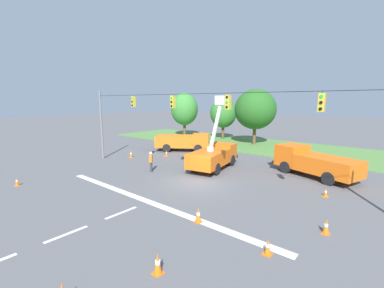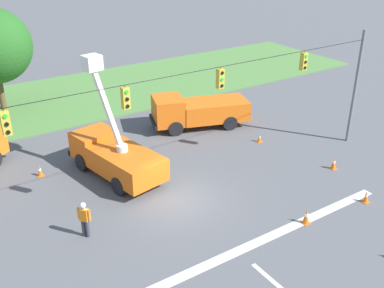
# 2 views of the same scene
# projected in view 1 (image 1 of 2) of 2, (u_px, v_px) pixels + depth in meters

# --- Properties ---
(ground_plane) EXTENTS (200.00, 200.00, 0.00)m
(ground_plane) POSITION_uv_depth(u_px,v_px,m) (198.00, 183.00, 19.35)
(ground_plane) COLOR #565659
(grass_verge) EXTENTS (56.00, 12.00, 0.10)m
(grass_verge) POSITION_uv_depth(u_px,v_px,m) (285.00, 148.00, 32.99)
(grass_verge) COLOR #517F3D
(grass_verge) RESTS_ON ground
(lane_markings) EXTENTS (17.60, 15.25, 0.01)m
(lane_markings) POSITION_uv_depth(u_px,v_px,m) (129.00, 210.00, 14.55)
(lane_markings) COLOR silver
(lane_markings) RESTS_ON ground
(signal_gantry) EXTENTS (26.20, 0.33, 7.20)m
(signal_gantry) POSITION_uv_depth(u_px,v_px,m) (199.00, 122.00, 18.55)
(signal_gantry) COLOR slate
(signal_gantry) RESTS_ON ground
(tree_far_west) EXTENTS (4.60, 4.54, 7.42)m
(tree_far_west) POSITION_uv_depth(u_px,v_px,m) (184.00, 109.00, 43.51)
(tree_far_west) COLOR brown
(tree_far_west) RESTS_ON ground
(tree_west) EXTENTS (4.17, 4.01, 6.49)m
(tree_west) POSITION_uv_depth(u_px,v_px,m) (223.00, 113.00, 40.39)
(tree_west) COLOR brown
(tree_west) RESTS_ON ground
(tree_centre) EXTENTS (5.59, 5.73, 7.65)m
(tree_centre) POSITION_uv_depth(u_px,v_px,m) (255.00, 109.00, 35.07)
(tree_centre) COLOR brown
(tree_centre) RESTS_ON ground
(utility_truck_bucket_lift) EXTENTS (3.51, 6.66, 6.56)m
(utility_truck_bucket_lift) POSITION_uv_depth(u_px,v_px,m) (214.00, 154.00, 23.29)
(utility_truck_bucket_lift) COLOR orange
(utility_truck_bucket_lift) RESTS_ON ground
(utility_truck_support_near) EXTENTS (6.85, 5.74, 2.10)m
(utility_truck_support_near) POSITION_uv_depth(u_px,v_px,m) (183.00, 141.00, 31.56)
(utility_truck_support_near) COLOR orange
(utility_truck_support_near) RESTS_ON ground
(utility_truck_support_far) EXTENTS (7.11, 4.48, 2.30)m
(utility_truck_support_far) POSITION_uv_depth(u_px,v_px,m) (313.00, 162.00, 20.86)
(utility_truck_support_far) COLOR orange
(utility_truck_support_far) RESTS_ON ground
(road_worker) EXTENTS (0.44, 0.54, 1.77)m
(road_worker) POSITION_uv_depth(u_px,v_px,m) (151.00, 160.00, 22.17)
(road_worker) COLOR #383842
(road_worker) RESTS_ON ground
(traffic_cone_foreground_left) EXTENTS (0.36, 0.36, 0.63)m
(traffic_cone_foreground_left) POSITION_uv_depth(u_px,v_px,m) (17.00, 182.00, 18.61)
(traffic_cone_foreground_left) COLOR orange
(traffic_cone_foreground_left) RESTS_ON ground
(traffic_cone_foreground_right) EXTENTS (0.36, 0.36, 0.82)m
(traffic_cone_foreground_right) POSITION_uv_depth(u_px,v_px,m) (131.00, 154.00, 27.75)
(traffic_cone_foreground_right) COLOR orange
(traffic_cone_foreground_right) RESTS_ON ground
(traffic_cone_mid_left) EXTENTS (0.36, 0.36, 0.66)m
(traffic_cone_mid_left) POSITION_uv_depth(u_px,v_px,m) (268.00, 247.00, 10.29)
(traffic_cone_mid_left) COLOR orange
(traffic_cone_mid_left) RESTS_ON ground
(traffic_cone_mid_right) EXTENTS (0.36, 0.36, 0.68)m
(traffic_cone_mid_right) POSITION_uv_depth(u_px,v_px,m) (198.00, 155.00, 27.39)
(traffic_cone_mid_right) COLOR orange
(traffic_cone_mid_right) RESTS_ON ground
(traffic_cone_lane_edge_a) EXTENTS (0.36, 0.36, 0.71)m
(traffic_cone_lane_edge_a) POSITION_uv_depth(u_px,v_px,m) (167.00, 153.00, 28.41)
(traffic_cone_lane_edge_a) COLOR orange
(traffic_cone_lane_edge_a) RESTS_ON ground
(traffic_cone_lane_edge_b) EXTENTS (0.36, 0.36, 0.79)m
(traffic_cone_lane_edge_b) POSITION_uv_depth(u_px,v_px,m) (158.00, 264.00, 9.12)
(traffic_cone_lane_edge_b) COLOR orange
(traffic_cone_lane_edge_b) RESTS_ON ground
(traffic_cone_far_left) EXTENTS (0.36, 0.36, 0.58)m
(traffic_cone_far_left) POSITION_uv_depth(u_px,v_px,m) (326.00, 193.00, 16.50)
(traffic_cone_far_left) COLOR orange
(traffic_cone_far_left) RESTS_ON ground
(traffic_cone_far_right) EXTENTS (0.36, 0.36, 0.77)m
(traffic_cone_far_right) POSITION_uv_depth(u_px,v_px,m) (198.00, 215.00, 13.01)
(traffic_cone_far_right) COLOR orange
(traffic_cone_far_right) RESTS_ON ground
(traffic_cone_centre_line) EXTENTS (0.36, 0.36, 0.73)m
(traffic_cone_centre_line) POSITION_uv_depth(u_px,v_px,m) (326.00, 226.00, 11.88)
(traffic_cone_centre_line) COLOR orange
(traffic_cone_centre_line) RESTS_ON ground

